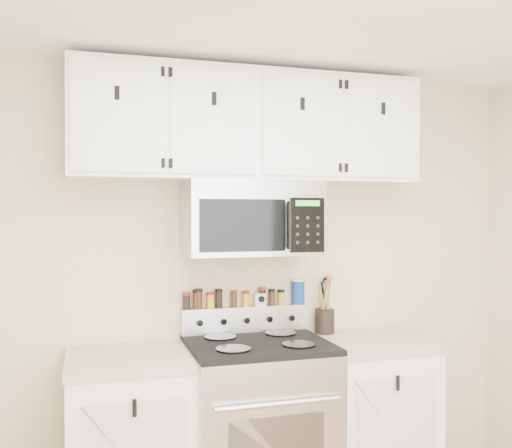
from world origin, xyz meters
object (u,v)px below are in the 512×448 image
(utensil_crock, at_px, (325,319))
(range, at_px, (258,425))
(salt_canister, at_px, (298,292))
(microwave, at_px, (252,218))

(utensil_crock, bearing_deg, range, -154.87)
(utensil_crock, distance_m, salt_canister, 0.23)
(range, relative_size, utensil_crock, 3.17)
(utensil_crock, height_order, salt_canister, utensil_crock)
(utensil_crock, bearing_deg, microwave, -167.96)
(salt_canister, bearing_deg, microwave, -155.39)
(range, bearing_deg, utensil_crock, 25.13)
(utensil_crock, relative_size, salt_canister, 2.32)
(range, height_order, utensil_crock, utensil_crock)
(microwave, relative_size, salt_canister, 5.07)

